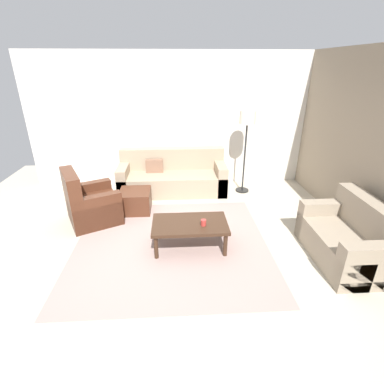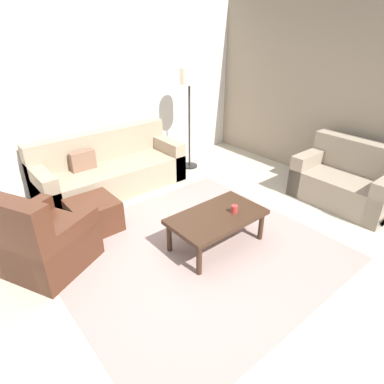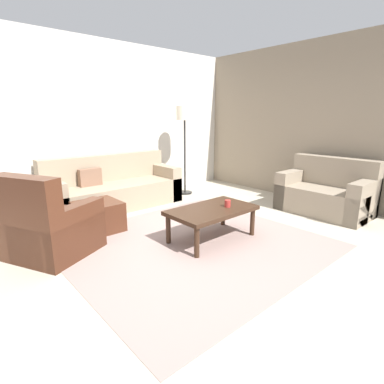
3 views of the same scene
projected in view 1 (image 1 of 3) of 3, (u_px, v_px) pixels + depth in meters
ground_plane at (171, 245)px, 4.39m from camera, size 8.00×8.00×0.00m
rear_partition at (170, 121)px, 6.19m from camera, size 6.00×0.12×2.80m
stone_feature_panel at (384, 153)px, 3.99m from camera, size 0.12×5.20×2.80m
area_rug at (171, 244)px, 4.39m from camera, size 2.91×2.76×0.01m
couch_main at (173, 177)px, 6.20m from camera, size 2.23×0.87×0.88m
couch_loveseat at (350, 240)px, 3.97m from camera, size 0.81×1.35×0.88m
armchair_leather at (89, 206)px, 4.92m from camera, size 1.07×1.07×0.95m
ottoman at (135, 201)px, 5.34m from camera, size 0.56×0.56×0.40m
coffee_table at (190, 226)px, 4.21m from camera, size 1.10×0.64×0.41m
cup at (203, 223)px, 4.10m from camera, size 0.08×0.08×0.09m
lamp_standing at (247, 126)px, 5.69m from camera, size 0.32×0.32×1.71m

